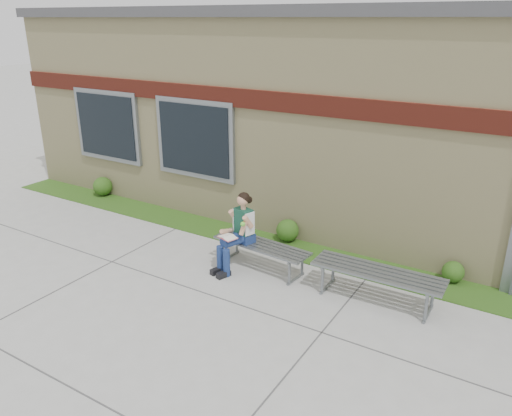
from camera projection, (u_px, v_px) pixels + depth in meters
The scene contains 9 objects.
ground at pixel (240, 328), 6.84m from camera, with size 80.00×80.00×0.00m, color #9E9E99.
grass_strip at pixel (319, 256), 8.91m from camera, with size 16.00×0.80×0.02m, color #204412.
school_building at pixel (389, 110), 10.86m from camera, with size 16.20×6.22×4.20m.
bench_left at pixel (261, 250), 8.37m from camera, with size 1.76×0.63×0.45m.
bench_right at pixel (377, 278), 7.38m from camera, with size 1.95×0.57×0.50m.
girl at pixel (238, 230), 8.26m from camera, with size 0.53×0.84×1.32m.
shrub_west at pixel (103, 186), 11.84m from camera, with size 0.45×0.45×0.45m, color #204412.
shrub_mid at pixel (288, 230), 9.41m from camera, with size 0.42×0.42×0.42m, color #204412.
shrub_east at pixel (453, 272), 7.96m from camera, with size 0.35×0.35×0.35m, color #204412.
Camera 1 is at (3.22, -4.83, 3.99)m, focal length 35.00 mm.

